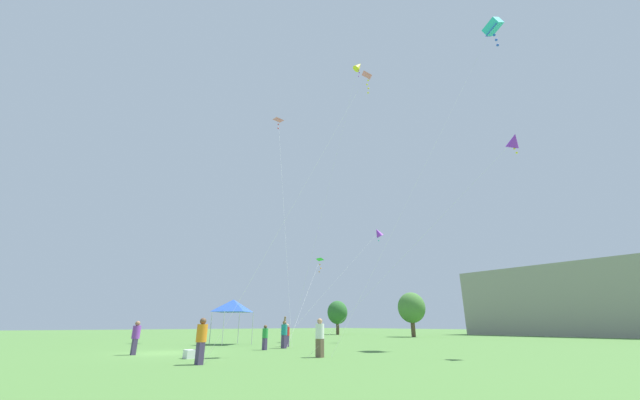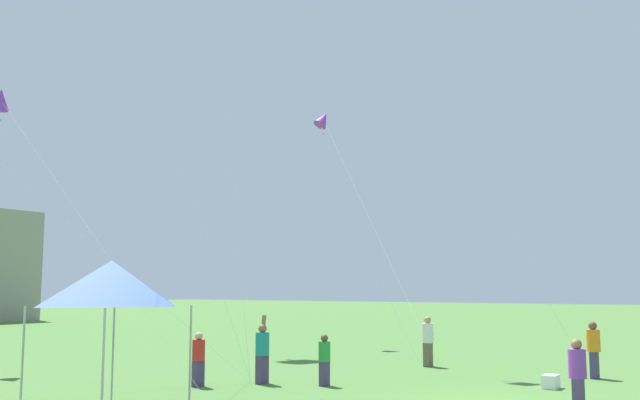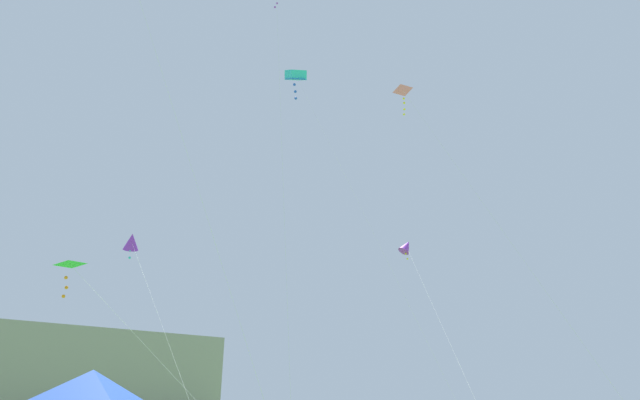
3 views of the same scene
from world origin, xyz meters
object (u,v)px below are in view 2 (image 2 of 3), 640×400
object	(u,v)px
person_orange_shirt	(594,348)
person_purple_shirt	(578,373)
cooler_box	(551,382)
person_green_shirt	(324,358)
person_white_shirt	(428,339)
person_red_shirt	(198,357)
person_teal_shirt	(262,350)
festival_tent	(111,283)
kite_purple_diamond_5	(0,100)
kite_purple_diamond_3	(323,119)

from	to	relation	value
person_orange_shirt	person_purple_shirt	size ratio (longest dim) A/B	1.05
cooler_box	person_green_shirt	xyz separation A→B (m)	(-3.03, 5.89, 0.62)
person_white_shirt	person_red_shirt	world-z (taller)	person_white_shirt
person_orange_shirt	cooler_box	bearing A→B (deg)	-131.30
cooler_box	person_purple_shirt	size ratio (longest dim) A/B	0.36
person_white_shirt	person_teal_shirt	bearing A→B (deg)	-131.39
person_purple_shirt	festival_tent	bearing A→B (deg)	-36.76
person_purple_shirt	person_orange_shirt	bearing A→B (deg)	-155.65
festival_tent	person_purple_shirt	distance (m)	10.96
kite_purple_diamond_5	person_teal_shirt	bearing A→B (deg)	-82.74
festival_tent	person_green_shirt	xyz separation A→B (m)	(7.39, -1.06, -2.20)
person_orange_shirt	kite_purple_diamond_3	distance (m)	20.21
person_green_shirt	person_white_shirt	size ratio (longest dim) A/B	0.82
cooler_box	person_orange_shirt	size ratio (longest dim) A/B	0.35
person_purple_shirt	kite_purple_diamond_5	distance (m)	23.10
person_purple_shirt	person_green_shirt	size ratio (longest dim) A/B	1.14
cooler_box	person_purple_shirt	distance (m)	4.33
person_green_shirt	person_red_shirt	distance (m)	3.76
person_red_shirt	cooler_box	bearing A→B (deg)	51.24
cooler_box	person_red_shirt	bearing A→B (deg)	119.94
person_purple_shirt	kite_purple_diamond_5	size ratio (longest dim) A/B	0.15
person_purple_shirt	person_teal_shirt	distance (m)	9.38
person_green_shirt	kite_purple_diamond_3	world-z (taller)	kite_purple_diamond_3
person_orange_shirt	festival_tent	bearing A→B (deg)	-148.93
person_red_shirt	kite_purple_diamond_3	xyz separation A→B (m)	(15.93, 5.46, 11.15)
festival_tent	person_white_shirt	distance (m)	14.09
person_green_shirt	cooler_box	bearing A→B (deg)	-46.66
festival_tent	person_red_shirt	bearing A→B (deg)	21.06
festival_tent	kite_purple_diamond_3	world-z (taller)	kite_purple_diamond_3
cooler_box	person_white_shirt	distance (m)	6.38
person_green_shirt	person_purple_shirt	bearing A→B (deg)	-80.86
cooler_box	person_teal_shirt	size ratio (longest dim) A/B	0.30
person_orange_shirt	person_teal_shirt	distance (m)	10.71
person_green_shirt	kite_purple_diamond_5	world-z (taller)	kite_purple_diamond_5
person_white_shirt	person_purple_shirt	bearing A→B (deg)	-69.12
person_white_shirt	person_red_shirt	size ratio (longest dim) A/B	1.15
person_purple_shirt	person_white_shirt	distance (m)	10.14
person_teal_shirt	kite_purple_diamond_5	world-z (taller)	kite_purple_diamond_5
festival_tent	cooler_box	distance (m)	12.85
person_red_shirt	festival_tent	bearing A→B (deg)	-47.64
person_purple_shirt	kite_purple_diamond_3	distance (m)	24.44
person_red_shirt	kite_purple_diamond_3	size ratio (longest dim) A/B	0.13
festival_tent	kite_purple_diamond_5	size ratio (longest dim) A/B	0.30
person_teal_shirt	kite_purple_diamond_3	xyz separation A→B (m)	(14.41, 6.69, 11.00)
person_purple_shirt	person_green_shirt	world-z (taller)	person_purple_shirt
person_teal_shirt	kite_purple_diamond_5	size ratio (longest dim) A/B	0.18
person_orange_shirt	person_teal_shirt	size ratio (longest dim) A/B	0.87
person_orange_shirt	person_white_shirt	bearing A→B (deg)	146.76
kite_purple_diamond_3	kite_purple_diamond_5	size ratio (longest dim) A/B	1.08
cooler_box	person_green_shirt	size ratio (longest dim) A/B	0.41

